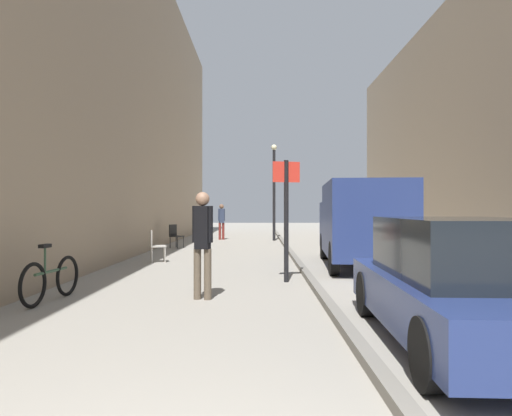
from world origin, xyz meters
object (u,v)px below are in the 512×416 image
at_px(parked_car, 462,283).
at_px(bicycle_leaning, 51,279).
at_px(pedestrian_main_foreground, 203,237).
at_px(pedestrian_mid_block, 222,219).
at_px(delivery_van, 361,222).
at_px(cafe_chair_by_doorway, 175,234).
at_px(street_sign_post, 286,210).
at_px(cafe_chair_near_window, 155,244).
at_px(lamp_post, 274,186).

height_order(parked_car, bicycle_leaning, parked_car).
height_order(pedestrian_main_foreground, bicycle_leaning, pedestrian_main_foreground).
relative_size(pedestrian_mid_block, delivery_van, 0.33).
distance_m(pedestrian_main_foreground, delivery_van, 6.00).
relative_size(pedestrian_mid_block, cafe_chair_by_doorway, 1.93).
height_order(pedestrian_main_foreground, cafe_chair_by_doorway, pedestrian_main_foreground).
relative_size(pedestrian_mid_block, bicycle_leaning, 1.03).
distance_m(parked_car, street_sign_post, 5.00).
relative_size(pedestrian_mid_block, cafe_chair_near_window, 1.93).
height_order(pedestrian_main_foreground, lamp_post, lamp_post).
bearing_deg(pedestrian_mid_block, bicycle_leaning, -115.34).
height_order(pedestrian_main_foreground, cafe_chair_near_window, pedestrian_main_foreground).
xyz_separation_m(pedestrian_mid_block, lamp_post, (2.66, -0.74, 1.67)).
height_order(parked_car, cafe_chair_by_doorway, parked_car).
xyz_separation_m(street_sign_post, cafe_chair_by_doorway, (-3.96, 8.79, -1.00)).
relative_size(pedestrian_mid_block, lamp_post, 0.38).
xyz_separation_m(parked_car, lamp_post, (-1.59, 17.81, 2.01)).
bearing_deg(parked_car, bicycle_leaning, 159.38).
xyz_separation_m(lamp_post, cafe_chair_by_doorway, (-4.11, -4.41, -2.18)).
bearing_deg(delivery_van, cafe_chair_near_window, 175.08).
height_order(lamp_post, bicycle_leaning, lamp_post).
height_order(pedestrian_mid_block, bicycle_leaning, pedestrian_mid_block).
bearing_deg(cafe_chair_by_doorway, pedestrian_mid_block, -166.47).
distance_m(pedestrian_mid_block, bicycle_leaning, 16.18).
distance_m(pedestrian_mid_block, delivery_van, 12.15).
bearing_deg(lamp_post, street_sign_post, -90.67).
xyz_separation_m(parked_car, bicycle_leaning, (-5.83, 2.47, -0.33)).
xyz_separation_m(parked_car, street_sign_post, (-1.75, 4.61, 0.83)).
distance_m(bicycle_leaning, cafe_chair_near_window, 5.86).
bearing_deg(parked_car, cafe_chair_by_doorway, 115.38).
relative_size(delivery_van, cafe_chair_by_doorway, 5.78).
xyz_separation_m(delivery_van, cafe_chair_by_doorway, (-6.16, 6.05, -0.67)).
xyz_separation_m(pedestrian_main_foreground, cafe_chair_by_doorway, (-2.41, 10.73, -0.52)).
bearing_deg(pedestrian_main_foreground, lamp_post, -85.82).
bearing_deg(bicycle_leaning, pedestrian_mid_block, 90.82).
bearing_deg(cafe_chair_near_window, parked_car, 15.86).
xyz_separation_m(pedestrian_mid_block, delivery_van, (4.70, -11.20, 0.17)).
distance_m(delivery_van, street_sign_post, 3.53).
distance_m(lamp_post, cafe_chair_near_window, 10.46).
bearing_deg(bicycle_leaning, pedestrian_main_foreground, 11.11).
relative_size(delivery_van, lamp_post, 1.14).
distance_m(pedestrian_mid_block, cafe_chair_by_doorway, 5.37).
bearing_deg(street_sign_post, delivery_van, -142.99).
bearing_deg(lamp_post, cafe_chair_by_doorway, -133.04).
bearing_deg(street_sign_post, lamp_post, -104.98).
height_order(pedestrian_mid_block, cafe_chair_by_doorway, pedestrian_mid_block).
bearing_deg(pedestrian_main_foreground, bicycle_leaning, 15.33).
bearing_deg(street_sign_post, bicycle_leaning, 13.45).
bearing_deg(delivery_van, pedestrian_main_foreground, -124.37).
height_order(parked_car, lamp_post, lamp_post).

